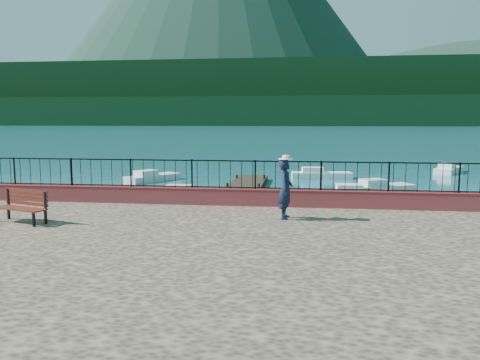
% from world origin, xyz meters
% --- Properties ---
extents(ground, '(2000.00, 2000.00, 0.00)m').
position_xyz_m(ground, '(0.00, 0.00, 0.00)').
color(ground, '#19596B').
rests_on(ground, ground).
extents(parapet, '(28.00, 0.46, 0.58)m').
position_xyz_m(parapet, '(0.00, 3.70, 1.49)').
color(parapet, '#AE3E47').
rests_on(parapet, promenade).
extents(railing, '(27.00, 0.05, 0.95)m').
position_xyz_m(railing, '(0.00, 3.70, 2.25)').
color(railing, black).
rests_on(railing, parapet).
extents(dock, '(2.00, 16.00, 0.30)m').
position_xyz_m(dock, '(-2.00, 12.00, 0.15)').
color(dock, '#2D231C').
rests_on(dock, ground).
extents(far_forest, '(900.00, 60.00, 18.00)m').
position_xyz_m(far_forest, '(0.00, 300.00, 9.00)').
color(far_forest, black).
rests_on(far_forest, ground).
extents(foothills, '(900.00, 120.00, 44.00)m').
position_xyz_m(foothills, '(0.00, 360.00, 22.00)').
color(foothills, black).
rests_on(foothills, ground).
extents(park_bench, '(1.75, 1.03, 0.92)m').
position_xyz_m(park_bench, '(-6.67, 0.21, 1.48)').
color(park_bench, black).
rests_on(park_bench, promenade).
extents(person, '(0.48, 0.68, 1.77)m').
position_xyz_m(person, '(0.79, 1.74, 2.09)').
color(person, black).
rests_on(person, promenade).
extents(hat, '(0.44, 0.44, 0.12)m').
position_xyz_m(hat, '(0.79, 1.74, 3.03)').
color(hat, white).
rests_on(hat, person).
extents(boat_0, '(3.95, 1.63, 0.80)m').
position_xyz_m(boat_0, '(-4.43, 11.03, 0.40)').
color(boat_0, silver).
rests_on(boat_0, ground).
extents(boat_1, '(3.75, 1.47, 0.80)m').
position_xyz_m(boat_1, '(4.31, 12.65, 0.40)').
color(boat_1, silver).
rests_on(boat_1, ground).
extents(boat_2, '(3.97, 2.81, 0.80)m').
position_xyz_m(boat_2, '(5.84, 15.19, 0.40)').
color(boat_2, silver).
rests_on(boat_2, ground).
extents(boat_3, '(3.21, 4.01, 0.80)m').
position_xyz_m(boat_3, '(-8.62, 18.22, 0.40)').
color(boat_3, silver).
rests_on(boat_3, ground).
extents(boat_4, '(4.27, 1.67, 0.80)m').
position_xyz_m(boat_4, '(2.71, 21.22, 0.40)').
color(boat_4, white).
rests_on(boat_4, ground).
extents(boat_5, '(3.04, 3.91, 0.80)m').
position_xyz_m(boat_5, '(12.66, 25.87, 0.40)').
color(boat_5, silver).
rests_on(boat_5, ground).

